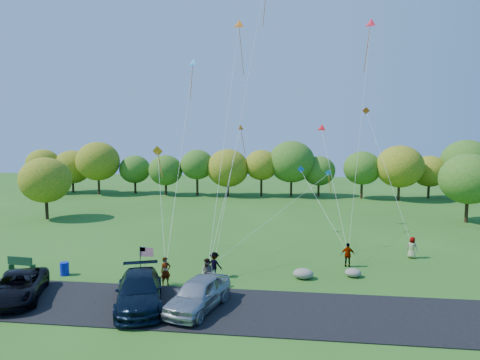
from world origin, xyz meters
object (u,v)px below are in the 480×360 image
Objects in this scene: flyer_a at (166,271)px; flyer_b at (208,273)px; trash_barrel at (65,269)px; minivan_dark at (18,286)px; minivan_navy at (139,291)px; flyer_d at (348,255)px; flyer_e at (412,248)px; flyer_c at (214,265)px; park_bench at (21,263)px; minivan_silver at (198,294)px.

flyer_b is at bearing -38.88° from flyer_a.
flyer_b is at bearing -6.07° from trash_barrel.
trash_barrel is at bearing -163.28° from flyer_b.
flyer_a is 2.07× the size of trash_barrel.
minivan_dark is 7.27m from minivan_navy.
flyer_d reaches higher than flyer_e.
flyer_e is (17.49, 11.65, -0.10)m from minivan_navy.
trash_barrel is at bearing 128.42° from minivan_navy.
flyer_a is at bearing 53.67° from flyer_c.
flyer_d is (9.13, 3.42, 0.02)m from flyer_c.
flyer_d is 23.07m from park_bench.
flyer_e is at bearing -137.88° from flyer_c.
park_bench is (-13.59, -0.54, -0.28)m from flyer_c.
minivan_silver reaches higher than flyer_c.
minivan_dark is 27.33m from flyer_e.
trash_barrel is (-10.31, 4.56, -0.49)m from minivan_silver.
minivan_navy is 3.11× the size of park_bench.
flyer_c is at bearing 23.97° from flyer_d.
park_bench is (-10.83, 1.41, -0.34)m from flyer_a.
flyer_d is 19.78m from trash_barrel.
flyer_e reaches higher than park_bench.
flyer_d reaches higher than trash_barrel.
flyer_d is at bearing -14.61° from flyer_a.
minivan_dark is 10.93m from flyer_b.
minivan_navy is 4.67m from flyer_b.
flyer_d reaches higher than minivan_dark.
flyer_c is (3.20, 5.42, -0.08)m from minivan_navy.
minivan_dark is 3.32× the size of flyer_e.
flyer_a is at bearing 144.67° from minivan_silver.
flyer_b reaches higher than minivan_silver.
flyer_a is (-2.89, 3.48, -0.02)m from minivan_silver.
minivan_dark is 0.91× the size of minivan_navy.
flyer_d is (19.60, 8.76, 0.05)m from minivan_dark.
minivan_silver is 14.57m from park_bench.
minivan_navy reaches higher than flyer_c.
flyer_c is 1.94× the size of trash_barrel.
flyer_c is (0.07, 1.94, -0.06)m from flyer_b.
flyer_a is 3.38m from flyer_c.
park_bench is (-13.72, 4.89, -0.36)m from minivan_silver.
minivan_dark is 3.01× the size of flyer_b.
trash_barrel is at bearing 15.96° from flyer_d.
flyer_b is at bearing -3.29° from minivan_dark.
flyer_e is at bearing -147.96° from flyer_d.
minivan_silver reaches higher than park_bench.
park_bench is at bearing 174.47° from trash_barrel.
flyer_a reaches higher than trash_barrel.
minivan_navy is at bearing 78.01° from flyer_c.
minivan_dark is 8.42m from flyer_a.
flyer_e is 1.89× the size of trash_barrel.
minivan_dark is at bearing -165.51° from minivan_silver.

